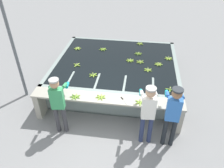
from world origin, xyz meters
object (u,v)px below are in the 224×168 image
Objects in this scene: worker_0 at (58,101)px; banana_bunch_ledge_2 at (75,97)px; banana_bunch_floating_10 at (77,48)px; banana_bunch_floating_2 at (140,44)px; banana_bunch_floating_4 at (77,65)px; banana_bunch_floating_9 at (170,90)px; banana_bunch_floating_7 at (168,58)px; worker_2 at (173,112)px; banana_bunch_floating_8 at (140,62)px; knife_0 at (123,100)px; banana_bunch_floating_11 at (103,49)px; support_post_left at (14,51)px; banana_bunch_floating_1 at (138,54)px; worker_1 at (148,110)px; banana_bunch_ledge_1 at (101,97)px; banana_bunch_floating_5 at (93,75)px; banana_bunch_floating_6 at (148,70)px; banana_bunch_ledge_0 at (140,102)px; banana_bunch_floating_0 at (158,64)px; banana_bunch_floating_3 at (130,60)px.

worker_0 is 0.53m from banana_bunch_ledge_2.
worker_0 is at bearing -82.67° from banana_bunch_floating_10.
worker_0 is 4.34m from banana_bunch_floating_2.
banana_bunch_floating_9 is at bearing -17.78° from banana_bunch_floating_4.
worker_0 is 4.07m from banana_bunch_floating_7.
banana_bunch_floating_8 is at bearing 107.88° from worker_2.
knife_0 is (1.27, 0.07, -0.01)m from banana_bunch_ledge_2.
banana_bunch_floating_10 is at bearing 97.33° from worker_0.
banana_bunch_floating_2 and banana_bunch_floating_11 have the same top height.
worker_0 is 2.21m from support_post_left.
worker_0 is 5.90× the size of banana_bunch_floating_1.
banana_bunch_ledge_1 is (-1.22, 0.53, -0.17)m from worker_1.
banana_bunch_floating_2 is 0.94× the size of knife_0.
support_post_left is at bearing -156.28° from banana_bunch_floating_4.
banana_bunch_ledge_2 reaches higher than banana_bunch_floating_4.
worker_2 is at bearing -73.80° from banana_bunch_floating_1.
worker_2 reaches higher than banana_bunch_floating_10.
banana_bunch_floating_2 is at bearing 75.55° from banana_bunch_ledge_1.
worker_1 reaches higher than banana_bunch_floating_5.
worker_0 is 5.90× the size of banana_bunch_floating_9.
worker_2 is 6.12× the size of banana_bunch_floating_9.
banana_bunch_floating_9 is at bearing -92.32° from banana_bunch_floating_7.
banana_bunch_ledge_0 reaches higher than banana_bunch_floating_6.
worker_2 is 6.15× the size of banana_bunch_ledge_2.
knife_0 is at bearing -42.65° from banana_bunch_floating_4.
banana_bunch_floating_11 is (-0.02, 1.75, -0.00)m from banana_bunch_floating_5.
banana_bunch_floating_0 is 0.56m from banana_bunch_floating_7.
banana_bunch_floating_0 is 1.04× the size of banana_bunch_floating_4.
banana_bunch_floating_11 is 1.00× the size of banana_bunch_ledge_1.
banana_bunch_ledge_1 reaches higher than banana_bunch_floating_8.
banana_bunch_floating_2 is (0.02, 0.83, 0.00)m from banana_bunch_floating_1.
banana_bunch_floating_3 is 2.18m from banana_bunch_ledge_0.
banana_bunch_floating_0 is (0.33, 2.48, -0.18)m from worker_1.
worker_2 is at bearing -92.36° from banana_bunch_floating_7.
banana_bunch_floating_5 is (-1.65, 1.55, -0.18)m from worker_1.
support_post_left reaches higher than worker_1.
banana_bunch_ledge_2 is 0.09× the size of support_post_left.
banana_bunch_floating_0 is at bearing 95.18° from worker_2.
support_post_left is (-3.68, 0.90, 0.74)m from banana_bunch_ledge_0.
banana_bunch_floating_7 is at bearing 30.73° from banana_bunch_floating_5.
banana_bunch_floating_5 is (-1.04, -1.06, 0.00)m from banana_bunch_floating_3.
knife_0 is at bearing -94.73° from banana_bunch_floating_2.
banana_bunch_floating_6 is 1.63m from banana_bunch_ledge_0.
worker_1 is at bearing -83.88° from banana_bunch_floating_8.
banana_bunch_floating_7 is at bearing 87.68° from banana_bunch_floating_9.
banana_bunch_floating_7 is 0.99× the size of banana_bunch_floating_9.
worker_2 is 5.86× the size of knife_0.
banana_bunch_ledge_0 reaches higher than banana_bunch_floating_1.
banana_bunch_floating_10 is (-0.41, 3.18, -0.16)m from worker_0.
banana_bunch_floating_4 is (-2.29, 2.06, -0.18)m from worker_1.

